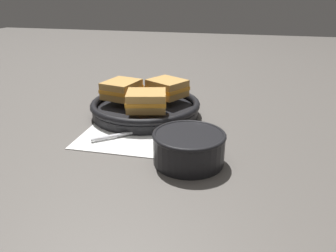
# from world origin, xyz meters

# --- Properties ---
(ground_plane) EXTENTS (4.00, 4.00, 0.00)m
(ground_plane) POSITION_xyz_m (0.00, 0.00, 0.00)
(ground_plane) COLOR #56514C
(napkin) EXTENTS (0.21, 0.18, 0.00)m
(napkin) POSITION_xyz_m (-0.07, -0.02, 0.00)
(napkin) COLOR white
(napkin) RESTS_ON ground_plane
(soup_bowl) EXTENTS (0.14, 0.14, 0.06)m
(soup_bowl) POSITION_xyz_m (0.09, -0.10, 0.04)
(soup_bowl) COLOR black
(soup_bowl) RESTS_ON ground_plane
(spoon) EXTENTS (0.13, 0.11, 0.01)m
(spoon) POSITION_xyz_m (-0.05, 0.00, 0.01)
(spoon) COLOR silver
(spoon) RESTS_ON napkin
(skillet) EXTENTS (0.30, 0.30, 0.04)m
(skillet) POSITION_xyz_m (-0.07, 0.13, 0.02)
(skillet) COLOR black
(skillet) RESTS_ON ground_plane
(sandwich_near_left) EXTENTS (0.13, 0.12, 0.05)m
(sandwich_near_left) POSITION_xyz_m (-0.02, 0.19, 0.07)
(sandwich_near_left) COLOR #C18E47
(sandwich_near_left) RESTS_ON skillet
(sandwich_near_right) EXTENTS (0.10, 0.11, 0.05)m
(sandwich_near_right) POSITION_xyz_m (-0.14, 0.14, 0.07)
(sandwich_near_right) COLOR #C18E47
(sandwich_near_right) RESTS_ON skillet
(sandwich_far_left) EXTENTS (0.12, 0.11, 0.05)m
(sandwich_far_left) POSITION_xyz_m (-0.04, 0.06, 0.07)
(sandwich_far_left) COLOR #C18E47
(sandwich_far_left) RESTS_ON skillet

